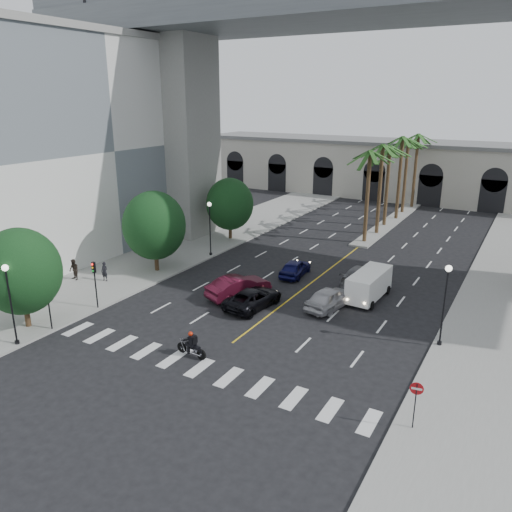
% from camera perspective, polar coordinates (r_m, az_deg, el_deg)
% --- Properties ---
extents(ground, '(140.00, 140.00, 0.00)m').
position_cam_1_polar(ground, '(30.48, -4.79, -11.39)').
color(ground, black).
rests_on(ground, ground).
extents(sidewalk_left, '(8.00, 100.00, 0.15)m').
position_cam_1_polar(sidewalk_left, '(49.90, -9.23, 0.37)').
color(sidewalk_left, gray).
rests_on(sidewalk_left, ground).
extents(sidewalk_right, '(8.00, 100.00, 0.15)m').
position_cam_1_polar(sidewalk_right, '(39.58, 27.20, -6.18)').
color(sidewalk_right, gray).
rests_on(sidewalk_right, ground).
extents(median, '(2.00, 24.00, 0.20)m').
position_cam_1_polar(median, '(63.41, 15.09, 3.76)').
color(median, gray).
rests_on(median, ground).
extents(building_left, '(16.50, 32.50, 20.60)m').
position_cam_1_polar(building_left, '(54.36, -21.97, 11.79)').
color(building_left, white).
rests_on(building_left, ground).
extents(pier_building, '(71.00, 10.50, 8.50)m').
position_cam_1_polar(pier_building, '(78.96, 18.67, 9.21)').
color(pier_building, '#BEB6AA').
rests_on(pier_building, ground).
extents(bridge, '(75.00, 13.00, 26.00)m').
position_cam_1_polar(bridge, '(45.48, 15.74, 21.84)').
color(bridge, gray).
rests_on(bridge, ground).
extents(palm_a, '(3.20, 3.20, 10.30)m').
position_cam_1_polar(palm_a, '(52.37, 12.91, 11.09)').
color(palm_a, '#47331E').
rests_on(palm_a, ground).
extents(palm_b, '(3.20, 3.20, 10.60)m').
position_cam_1_polar(palm_b, '(56.12, 14.29, 11.70)').
color(palm_b, '#47331E').
rests_on(palm_b, ground).
extents(palm_c, '(3.20, 3.20, 10.10)m').
position_cam_1_polar(palm_c, '(60.08, 15.06, 11.57)').
color(palm_c, '#47331E').
rests_on(palm_c, ground).
extents(palm_d, '(3.20, 3.20, 10.90)m').
position_cam_1_polar(palm_d, '(63.79, 16.41, 12.45)').
color(palm_d, '#47331E').
rests_on(palm_d, ground).
extents(palm_e, '(3.20, 3.20, 10.40)m').
position_cam_1_polar(palm_e, '(67.76, 17.02, 12.29)').
color(palm_e, '#47331E').
rests_on(palm_e, ground).
extents(palm_f, '(3.20, 3.20, 10.70)m').
position_cam_1_polar(palm_f, '(71.56, 18.05, 12.67)').
color(palm_f, '#47331E').
rests_on(palm_f, ground).
extents(street_tree_near, '(5.20, 5.20, 6.89)m').
position_cam_1_polar(street_tree_near, '(35.69, -25.32, -1.60)').
color(street_tree_near, '#382616').
rests_on(street_tree_near, ground).
extents(street_tree_mid, '(5.44, 5.44, 7.21)m').
position_cam_1_polar(street_tree_mid, '(43.88, -11.55, 3.44)').
color(street_tree_mid, '#382616').
rests_on(street_tree_mid, ground).
extents(street_tree_far, '(5.04, 5.04, 6.68)m').
position_cam_1_polar(street_tree_far, '(53.27, -3.01, 5.95)').
color(street_tree_far, '#382616').
rests_on(street_tree_far, ground).
extents(lamp_post_left_near, '(0.40, 0.40, 5.35)m').
position_cam_1_polar(lamp_post_left_near, '(33.65, -26.30, -4.32)').
color(lamp_post_left_near, black).
rests_on(lamp_post_left_near, ground).
extents(lamp_post_left_far, '(0.40, 0.40, 5.35)m').
position_cam_1_polar(lamp_post_left_far, '(47.71, -5.29, 3.65)').
color(lamp_post_left_far, black).
rests_on(lamp_post_left_far, ground).
extents(lamp_post_right, '(0.40, 0.40, 5.35)m').
position_cam_1_polar(lamp_post_right, '(32.16, 20.78, -4.59)').
color(lamp_post_right, black).
rests_on(lamp_post_right, ground).
extents(traffic_signal_near, '(0.25, 0.18, 3.65)m').
position_cam_1_polar(traffic_signal_near, '(35.13, -22.73, -4.19)').
color(traffic_signal_near, black).
rests_on(traffic_signal_near, ground).
extents(traffic_signal_far, '(0.25, 0.18, 3.65)m').
position_cam_1_polar(traffic_signal_far, '(37.47, -17.95, -2.30)').
color(traffic_signal_far, black).
rests_on(traffic_signal_far, ground).
extents(motorcycle_rider, '(2.21, 0.60, 1.59)m').
position_cam_1_polar(motorcycle_rider, '(30.33, -7.32, -10.09)').
color(motorcycle_rider, black).
rests_on(motorcycle_rider, ground).
extents(car_a, '(2.69, 4.96, 1.60)m').
position_cam_1_polar(car_a, '(36.89, 8.44, -4.76)').
color(car_a, '#ADABB0').
rests_on(car_a, ground).
extents(car_b, '(3.68, 5.50, 1.71)m').
position_cam_1_polar(car_b, '(38.43, -2.00, -3.53)').
color(car_b, '#4F0F22').
rests_on(car_b, ground).
extents(car_c, '(2.91, 5.35, 1.42)m').
position_cam_1_polar(car_c, '(36.70, -0.32, -4.82)').
color(car_c, black).
rests_on(car_c, ground).
extents(car_d, '(2.43, 5.31, 1.50)m').
position_cam_1_polar(car_d, '(42.14, 11.96, -2.12)').
color(car_d, slate).
rests_on(car_d, ground).
extents(car_e, '(2.11, 4.42, 1.46)m').
position_cam_1_polar(car_e, '(43.08, 4.49, -1.36)').
color(car_e, '#0E0F43').
rests_on(car_e, ground).
extents(cargo_van, '(2.27, 5.20, 2.18)m').
position_cam_1_polar(cargo_van, '(38.88, 12.77, -3.17)').
color(cargo_van, white).
rests_on(cargo_van, ground).
extents(pedestrian_a, '(0.65, 0.48, 1.62)m').
position_cam_1_polar(pedestrian_a, '(43.24, -16.92, -1.71)').
color(pedestrian_a, black).
rests_on(pedestrian_a, sidewalk_left).
extents(pedestrian_b, '(0.99, 0.85, 1.77)m').
position_cam_1_polar(pedestrian_b, '(44.25, -20.09, -1.48)').
color(pedestrian_b, black).
rests_on(pedestrian_b, sidewalk_left).
extents(do_not_enter_sign, '(0.62, 0.13, 2.54)m').
position_cam_1_polar(do_not_enter_sign, '(24.64, 17.81, -14.99)').
color(do_not_enter_sign, black).
rests_on(do_not_enter_sign, ground).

